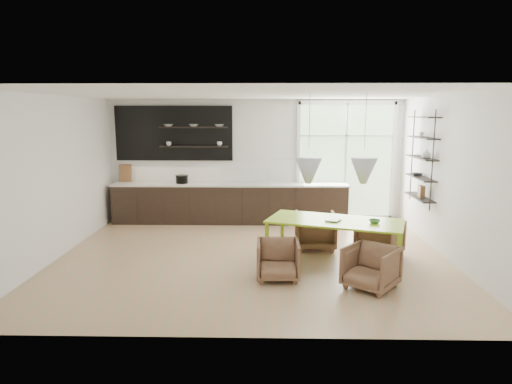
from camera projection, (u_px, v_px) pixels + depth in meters
name	position (u px, v px, depth m)	size (l,w,h in m)	color
room	(283.00, 170.00, 9.09)	(7.02, 6.01, 2.91)	tan
kitchen_run	(226.00, 197.00, 10.84)	(5.54, 0.69, 2.75)	black
right_shelving	(422.00, 160.00, 9.07)	(0.26, 1.22, 1.90)	black
dining_table	(335.00, 223.00, 7.67)	(2.42, 1.66, 0.81)	#92C116
armchair_back_left	(315.00, 230.00, 8.78)	(0.76, 0.78, 0.71)	brown
armchair_back_right	(380.00, 238.00, 8.33)	(0.71, 0.73, 0.67)	brown
armchair_front_left	(278.00, 260.00, 7.16)	(0.66, 0.68, 0.62)	brown
armchair_front_right	(371.00, 267.00, 6.77)	(0.69, 0.71, 0.65)	brown
wire_stool	(276.00, 252.00, 7.74)	(0.31, 0.31, 0.39)	black
table_book	(327.00, 219.00, 7.67)	(0.21, 0.28, 0.03)	white
table_bowl	(375.00, 221.00, 7.46)	(0.18, 0.18, 0.06)	#477F4A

